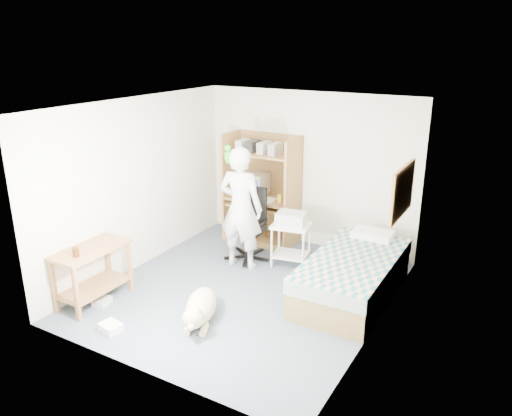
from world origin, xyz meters
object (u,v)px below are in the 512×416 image
(side_desk, at_px, (92,267))
(office_chair, at_px, (249,234))
(dog, at_px, (200,308))
(computer_hutch, at_px, (262,193))
(printer_cart, at_px, (291,238))
(bed, at_px, (353,276))
(person, at_px, (241,208))

(side_desk, distance_m, office_chair, 2.41)
(office_chair, bearing_deg, dog, -81.88)
(computer_hutch, xyz_separation_m, printer_cart, (0.86, -0.67, -0.39))
(dog, bearing_deg, office_chair, 79.04)
(side_desk, height_order, office_chair, office_chair)
(bed, bearing_deg, dog, -131.98)
(person, xyz_separation_m, dog, (0.39, -1.58, -0.73))
(bed, relative_size, printer_cart, 3.08)
(dog, bearing_deg, side_desk, 166.86)
(computer_hutch, height_order, bed, computer_hutch)
(side_desk, bearing_deg, computer_hutch, 73.86)
(office_chair, relative_size, person, 0.60)
(computer_hutch, xyz_separation_m, person, (0.24, -1.07, 0.09))
(computer_hutch, distance_m, bed, 2.35)
(computer_hutch, xyz_separation_m, office_chair, (0.18, -0.76, -0.43))
(computer_hutch, relative_size, bed, 0.89)
(office_chair, height_order, printer_cart, office_chair)
(side_desk, bearing_deg, office_chair, 64.72)
(side_desk, xyz_separation_m, printer_cart, (1.71, 2.27, -0.06))
(dog, bearing_deg, computer_hutch, 79.10)
(dog, xyz_separation_m, printer_cart, (0.24, 1.98, 0.25))
(computer_hutch, height_order, printer_cart, computer_hutch)
(person, bearing_deg, computer_hutch, -82.64)
(side_desk, xyz_separation_m, dog, (1.48, 0.29, -0.31))
(bed, distance_m, dog, 2.06)
(computer_hutch, height_order, person, person)
(office_chair, distance_m, dog, 1.96)
(office_chair, bearing_deg, printer_cart, 1.98)
(office_chair, bearing_deg, computer_hutch, 98.30)
(computer_hutch, height_order, office_chair, computer_hutch)
(computer_hutch, bearing_deg, bed, -29.29)
(side_desk, height_order, printer_cart, side_desk)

